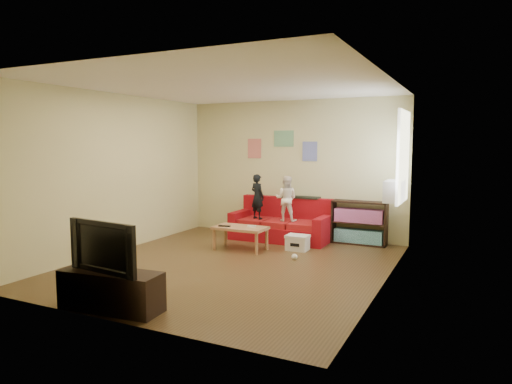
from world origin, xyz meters
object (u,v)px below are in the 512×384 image
at_px(child_b, 286,199).
at_px(tv_stand, 111,291).
at_px(coffee_table, 240,230).
at_px(sofa, 282,225).
at_px(television, 110,246).
at_px(child_a, 257,197).
at_px(file_box, 298,242).
at_px(bookshelf, 359,225).

height_order(child_b, tv_stand, child_b).
relative_size(child_b, coffee_table, 0.94).
xyz_separation_m(sofa, television, (-0.28, -4.31, 0.46)).
height_order(child_a, child_b, child_a).
bearing_deg(child_a, file_box, 173.92).
relative_size(coffee_table, file_box, 2.36).
bearing_deg(television, sofa, 92.50).
bearing_deg(sofa, tv_stand, -93.66).
bearing_deg(child_b, sofa, -54.52).
bearing_deg(coffee_table, television, -89.23).
xyz_separation_m(coffee_table, file_box, (0.91, 0.42, -0.22)).
bearing_deg(sofa, television, -93.66).
bearing_deg(child_a, child_b, -158.28).
relative_size(child_a, coffee_table, 0.95).
relative_size(sofa, file_box, 4.85).
relative_size(child_a, child_b, 1.01).
relative_size(file_box, television, 0.39).
height_order(child_a, bookshelf, child_a).
height_order(sofa, tv_stand, sofa).
bearing_deg(tv_stand, coffee_table, 85.55).
bearing_deg(bookshelf, child_a, -168.06).
relative_size(child_a, television, 0.87).
height_order(child_a, tv_stand, child_a).
height_order(coffee_table, file_box, coffee_table).
distance_m(file_box, tv_stand, 3.70).
bearing_deg(file_box, sofa, 129.60).
bearing_deg(television, coffee_table, 96.93).
xyz_separation_m(child_a, bookshelf, (1.89, 0.40, -0.47)).
bearing_deg(child_a, bookshelf, -146.35).
bearing_deg(television, tv_stand, -173.84).
bearing_deg(sofa, file_box, -50.40).
relative_size(child_a, file_box, 2.25).
xyz_separation_m(bookshelf, television, (-1.72, -4.55, 0.37)).
xyz_separation_m(child_a, tv_stand, (0.18, -4.15, -0.61)).
distance_m(coffee_table, television, 3.21).
xyz_separation_m(child_b, coffee_table, (-0.47, -0.97, -0.47)).
distance_m(sofa, coffee_table, 1.18).
height_order(sofa, television, television).
distance_m(child_a, file_box, 1.37).
height_order(sofa, child_a, child_a).
distance_m(child_b, file_box, 0.99).
bearing_deg(coffee_table, child_b, 64.20).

